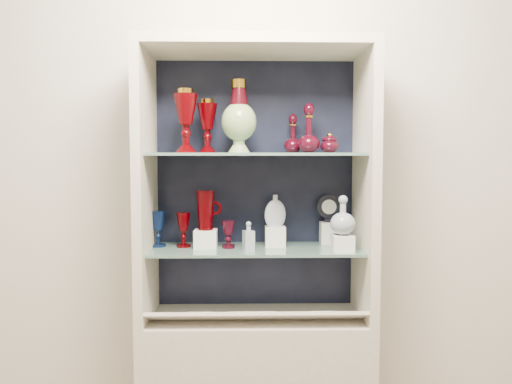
{
  "coord_description": "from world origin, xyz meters",
  "views": [
    {
      "loc": [
        -0.05,
        -0.64,
        1.44
      ],
      "look_at": [
        0.0,
        1.53,
        1.3
      ],
      "focal_mm": 35.0,
      "sensor_mm": 36.0,
      "label": 1
    }
  ],
  "objects_px": {
    "pedestal_lamp_right": "(186,121)",
    "flat_flask": "(275,210)",
    "clear_round_decanter": "(343,216)",
    "ruby_decanter_b": "(293,132)",
    "lidded_bowl": "(329,143)",
    "ruby_pitcher": "(205,210)",
    "cameo_medallion": "(329,208)",
    "ruby_goblet_small": "(228,234)",
    "ruby_goblet_tall": "(184,230)",
    "ruby_decanter_a": "(309,125)",
    "pedestal_lamp_left": "(207,126)",
    "cobalt_goblet": "(158,229)",
    "clear_square_bottle": "(249,236)",
    "enamel_urn": "(239,117)"
  },
  "relations": [
    {
      "from": "pedestal_lamp_right",
      "to": "flat_flask",
      "type": "distance_m",
      "value": 0.56
    },
    {
      "from": "clear_round_decanter",
      "to": "ruby_decanter_b",
      "type": "bearing_deg",
      "value": 138.13
    },
    {
      "from": "pedestal_lamp_right",
      "to": "clear_round_decanter",
      "type": "distance_m",
      "value": 0.78
    },
    {
      "from": "lidded_bowl",
      "to": "ruby_pitcher",
      "type": "height_order",
      "value": "lidded_bowl"
    },
    {
      "from": "cameo_medallion",
      "to": "clear_round_decanter",
      "type": "bearing_deg",
      "value": -74.37
    },
    {
      "from": "ruby_goblet_small",
      "to": "ruby_goblet_tall",
      "type": "bearing_deg",
      "value": 171.71
    },
    {
      "from": "ruby_decanter_b",
      "to": "ruby_goblet_tall",
      "type": "bearing_deg",
      "value": -172.92
    },
    {
      "from": "ruby_decanter_a",
      "to": "ruby_pitcher",
      "type": "xyz_separation_m",
      "value": [
        -0.46,
        -0.01,
        -0.38
      ]
    },
    {
      "from": "pedestal_lamp_right",
      "to": "ruby_pitcher",
      "type": "height_order",
      "value": "pedestal_lamp_right"
    },
    {
      "from": "lidded_bowl",
      "to": "clear_round_decanter",
      "type": "relative_size",
      "value": 0.58
    },
    {
      "from": "pedestal_lamp_left",
      "to": "clear_round_decanter",
      "type": "bearing_deg",
      "value": -12.45
    },
    {
      "from": "ruby_goblet_small",
      "to": "ruby_decanter_b",
      "type": "bearing_deg",
      "value": 17.24
    },
    {
      "from": "clear_round_decanter",
      "to": "ruby_decanter_a",
      "type": "bearing_deg",
      "value": 140.71
    },
    {
      "from": "clear_round_decanter",
      "to": "pedestal_lamp_right",
      "type": "bearing_deg",
      "value": 177.18
    },
    {
      "from": "cobalt_goblet",
      "to": "ruby_goblet_small",
      "type": "relative_size",
      "value": 1.34
    },
    {
      "from": "pedestal_lamp_right",
      "to": "clear_square_bottle",
      "type": "height_order",
      "value": "pedestal_lamp_right"
    },
    {
      "from": "ruby_decanter_a",
      "to": "ruby_goblet_tall",
      "type": "relative_size",
      "value": 1.59
    },
    {
      "from": "flat_flask",
      "to": "ruby_decanter_a",
      "type": "bearing_deg",
      "value": -31.1
    },
    {
      "from": "enamel_urn",
      "to": "clear_square_bottle",
      "type": "distance_m",
      "value": 0.52
    },
    {
      "from": "enamel_urn",
      "to": "pedestal_lamp_left",
      "type": "bearing_deg",
      "value": 159.12
    },
    {
      "from": "ruby_decanter_b",
      "to": "flat_flask",
      "type": "height_order",
      "value": "ruby_decanter_b"
    },
    {
      "from": "ruby_goblet_tall",
      "to": "cameo_medallion",
      "type": "height_order",
      "value": "cameo_medallion"
    },
    {
      "from": "ruby_decanter_b",
      "to": "cameo_medallion",
      "type": "xyz_separation_m",
      "value": [
        0.17,
        0.02,
        -0.35
      ]
    },
    {
      "from": "cameo_medallion",
      "to": "ruby_pitcher",
      "type": "bearing_deg",
      "value": -161.87
    },
    {
      "from": "ruby_goblet_tall",
      "to": "enamel_urn",
      "type": "bearing_deg",
      "value": -9.42
    },
    {
      "from": "enamel_urn",
      "to": "cobalt_goblet",
      "type": "distance_m",
      "value": 0.62
    },
    {
      "from": "flat_flask",
      "to": "cobalt_goblet",
      "type": "bearing_deg",
      "value": 155.36
    },
    {
      "from": "ruby_goblet_small",
      "to": "flat_flask",
      "type": "xyz_separation_m",
      "value": [
        0.21,
        0.04,
        0.1
      ]
    },
    {
      "from": "ruby_goblet_small",
      "to": "cameo_medallion",
      "type": "xyz_separation_m",
      "value": [
        0.47,
        0.11,
        0.11
      ]
    },
    {
      "from": "clear_square_bottle",
      "to": "pedestal_lamp_left",
      "type": "bearing_deg",
      "value": 150.1
    },
    {
      "from": "pedestal_lamp_right",
      "to": "ruby_goblet_small",
      "type": "distance_m",
      "value": 0.53
    },
    {
      "from": "cobalt_goblet",
      "to": "ruby_goblet_small",
      "type": "xyz_separation_m",
      "value": [
        0.32,
        -0.04,
        -0.02
      ]
    },
    {
      "from": "flat_flask",
      "to": "cameo_medallion",
      "type": "height_order",
      "value": "flat_flask"
    },
    {
      "from": "enamel_urn",
      "to": "flat_flask",
      "type": "bearing_deg",
      "value": 17.72
    },
    {
      "from": "cobalt_goblet",
      "to": "ruby_goblet_small",
      "type": "bearing_deg",
      "value": -7.54
    },
    {
      "from": "enamel_urn",
      "to": "cobalt_goblet",
      "type": "bearing_deg",
      "value": 171.59
    },
    {
      "from": "enamel_urn",
      "to": "lidded_bowl",
      "type": "xyz_separation_m",
      "value": [
        0.4,
        0.05,
        -0.11
      ]
    },
    {
      "from": "ruby_decanter_a",
      "to": "cobalt_goblet",
      "type": "relative_size",
      "value": 1.53
    },
    {
      "from": "cameo_medallion",
      "to": "pedestal_lamp_right",
      "type": "bearing_deg",
      "value": -157.68
    },
    {
      "from": "ruby_decanter_b",
      "to": "ruby_goblet_tall",
      "type": "height_order",
      "value": "ruby_decanter_b"
    },
    {
      "from": "cobalt_goblet",
      "to": "ruby_goblet_small",
      "type": "distance_m",
      "value": 0.32
    },
    {
      "from": "ruby_decanter_a",
      "to": "ruby_pitcher",
      "type": "distance_m",
      "value": 0.59
    },
    {
      "from": "ruby_decanter_a",
      "to": "ruby_goblet_tall",
      "type": "height_order",
      "value": "ruby_decanter_a"
    },
    {
      "from": "enamel_urn",
      "to": "ruby_decanter_a",
      "type": "bearing_deg",
      "value": 6.33
    },
    {
      "from": "clear_round_decanter",
      "to": "cameo_medallion",
      "type": "bearing_deg",
      "value": 97.61
    },
    {
      "from": "ruby_decanter_a",
      "to": "cameo_medallion",
      "type": "xyz_separation_m",
      "value": [
        0.11,
        0.09,
        -0.38
      ]
    },
    {
      "from": "ruby_pitcher",
      "to": "flat_flask",
      "type": "height_order",
      "value": "ruby_pitcher"
    },
    {
      "from": "ruby_decanter_a",
      "to": "cameo_medallion",
      "type": "relative_size",
      "value": 1.87
    },
    {
      "from": "clear_square_bottle",
      "to": "clear_round_decanter",
      "type": "height_order",
      "value": "clear_round_decanter"
    },
    {
      "from": "lidded_bowl",
      "to": "pedestal_lamp_right",
      "type": "bearing_deg",
      "value": -171.89
    }
  ]
}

